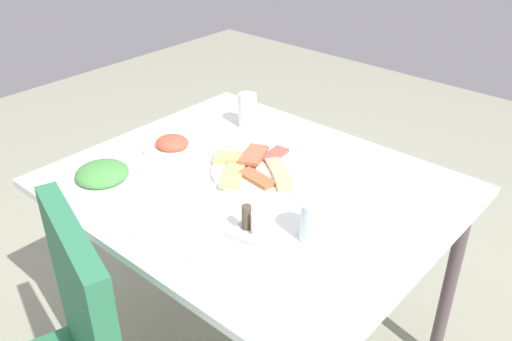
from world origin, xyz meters
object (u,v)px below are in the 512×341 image
object	(u,v)px
paper_napkin	(169,244)
spoon	(163,246)
salad_plate_greens	(102,175)
condiment_caddy	(251,226)
soda_can	(247,110)
salad_plate_rice	(172,145)
drinking_glass	(315,221)
fork	(174,239)
pide_platter	(258,170)
dining_table	(254,204)

from	to	relation	value
paper_napkin	spoon	world-z (taller)	spoon
salad_plate_greens	condiment_caddy	xyz separation A→B (m)	(-0.51, -0.10, 0.00)
soda_can	spoon	world-z (taller)	soda_can
salad_plate_rice	salad_plate_greens	bearing A→B (deg)	89.10
drinking_glass	fork	size ratio (longest dim) A/B	0.67
spoon	soda_can	bearing A→B (deg)	-78.51
pide_platter	salad_plate_rice	size ratio (longest dim) A/B	1.74
salad_plate_rice	fork	bearing A→B (deg)	139.34
salad_plate_rice	paper_napkin	xyz separation A→B (m)	(-0.38, 0.35, -0.01)
fork	condiment_caddy	bearing A→B (deg)	-139.72
spoon	pide_platter	bearing A→B (deg)	-95.39
salad_plate_rice	drinking_glass	size ratio (longest dim) A/B	1.76
dining_table	spoon	distance (m)	0.39
pide_platter	drinking_glass	xyz separation A→B (m)	(-0.33, 0.15, 0.04)
pide_platter	salad_plate_greens	world-z (taller)	salad_plate_greens
soda_can	salad_plate_rice	bearing A→B (deg)	77.50
pide_platter	salad_plate_greens	bearing A→B (deg)	47.10
pide_platter	salad_plate_greens	distance (m)	0.47
condiment_caddy	spoon	bearing A→B (deg)	56.04
soda_can	spoon	xyz separation A→B (m)	(-0.31, 0.66, -0.06)
pide_platter	spoon	size ratio (longest dim) A/B	1.80
salad_plate_greens	condiment_caddy	bearing A→B (deg)	-169.27
dining_table	spoon	world-z (taller)	spoon
drinking_glass	fork	distance (m)	0.36
soda_can	spoon	distance (m)	0.74
paper_napkin	condiment_caddy	size ratio (longest dim) A/B	1.42
fork	condiment_caddy	size ratio (longest dim) A/B	1.56
soda_can	dining_table	bearing A→B (deg)	134.69
dining_table	spoon	size ratio (longest dim) A/B	6.12
salad_plate_greens	spoon	xyz separation A→B (m)	(-0.39, 0.09, -0.01)
salad_plate_rice	condiment_caddy	size ratio (longest dim) A/B	1.83
salad_plate_rice	spoon	world-z (taller)	salad_plate_rice
pide_platter	condiment_caddy	bearing A→B (deg)	127.81
dining_table	drinking_glass	size ratio (longest dim) A/B	10.34
salad_plate_greens	fork	bearing A→B (deg)	171.91
dining_table	spoon	xyz separation A→B (m)	(-0.03, 0.38, 0.08)
fork	soda_can	bearing A→B (deg)	-73.23
soda_can	fork	bearing A→B (deg)	116.69
dining_table	pide_platter	distance (m)	0.11
salad_plate_rice	pide_platter	bearing A→B (deg)	-167.20
salad_plate_greens	drinking_glass	xyz separation A→B (m)	(-0.65, -0.19, 0.03)
dining_table	pide_platter	xyz separation A→B (m)	(0.03, -0.06, 0.09)
salad_plate_rice	soda_can	bearing A→B (deg)	-102.50
paper_napkin	fork	size ratio (longest dim) A/B	0.91
drinking_glass	spoon	distance (m)	0.39
dining_table	pide_platter	bearing A→B (deg)	-61.26
salad_plate_rice	dining_table	bearing A→B (deg)	-177.42
pide_platter	soda_can	distance (m)	0.34
paper_napkin	condiment_caddy	world-z (taller)	condiment_caddy
salad_plate_greens	paper_napkin	size ratio (longest dim) A/B	1.59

